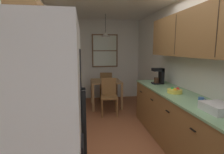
{
  "coord_description": "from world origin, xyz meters",
  "views": [
    {
      "loc": [
        -0.54,
        -2.34,
        1.62
      ],
      "look_at": [
        0.03,
        1.24,
        1.06
      ],
      "focal_mm": 29.17,
      "sensor_mm": 36.0,
      "label": 1
    }
  ],
  "objects_px": {
    "coffee_maker": "(159,76)",
    "dish_rack": "(218,108)",
    "dining_chair_near": "(109,94)",
    "dining_chair_far": "(106,85)",
    "trash_bin": "(78,101)",
    "fruit_bowl": "(175,91)",
    "mug_by_coffeemaker": "(201,101)",
    "dining_table": "(106,85)",
    "storage_canister": "(47,99)",
    "microwave_over_range": "(19,49)"
  },
  "relations": [
    {
      "from": "dining_chair_near",
      "to": "mug_by_coffeemaker",
      "type": "distance_m",
      "value": 2.48
    },
    {
      "from": "dining_chair_far",
      "to": "mug_by_coffeemaker",
      "type": "relative_size",
      "value": 8.21
    },
    {
      "from": "microwave_over_range",
      "to": "mug_by_coffeemaker",
      "type": "xyz_separation_m",
      "value": [
        2.08,
        0.34,
        -0.67
      ]
    },
    {
      "from": "dining_chair_far",
      "to": "dish_rack",
      "type": "relative_size",
      "value": 2.65
    },
    {
      "from": "dining_table",
      "to": "coffee_maker",
      "type": "xyz_separation_m",
      "value": [
        0.95,
        -1.44,
        0.45
      ]
    },
    {
      "from": "coffee_maker",
      "to": "fruit_bowl",
      "type": "height_order",
      "value": "coffee_maker"
    },
    {
      "from": "dining_chair_near",
      "to": "coffee_maker",
      "type": "bearing_deg",
      "value": -40.73
    },
    {
      "from": "microwave_over_range",
      "to": "dish_rack",
      "type": "distance_m",
      "value": 2.2
    },
    {
      "from": "dining_chair_near",
      "to": "dining_chair_far",
      "type": "height_order",
      "value": "same"
    },
    {
      "from": "dish_rack",
      "to": "dining_chair_near",
      "type": "bearing_deg",
      "value": 109.55
    },
    {
      "from": "storage_canister",
      "to": "mug_by_coffeemaker",
      "type": "xyz_separation_m",
      "value": [
        1.98,
        -0.21,
        -0.05
      ]
    },
    {
      "from": "dining_table",
      "to": "mug_by_coffeemaker",
      "type": "distance_m",
      "value": 3.06
    },
    {
      "from": "trash_bin",
      "to": "dish_rack",
      "type": "bearing_deg",
      "value": -57.15
    },
    {
      "from": "microwave_over_range",
      "to": "dining_table",
      "type": "bearing_deg",
      "value": 69.98
    },
    {
      "from": "dining_chair_near",
      "to": "dish_rack",
      "type": "xyz_separation_m",
      "value": [
        0.91,
        -2.56,
        0.45
      ]
    },
    {
      "from": "dining_chair_near",
      "to": "fruit_bowl",
      "type": "relative_size",
      "value": 3.69
    },
    {
      "from": "microwave_over_range",
      "to": "dining_chair_far",
      "type": "relative_size",
      "value": 0.7
    },
    {
      "from": "dining_chair_far",
      "to": "coffee_maker",
      "type": "height_order",
      "value": "coffee_maker"
    },
    {
      "from": "dining_chair_far",
      "to": "trash_bin",
      "type": "distance_m",
      "value": 1.5
    },
    {
      "from": "coffee_maker",
      "to": "dish_rack",
      "type": "relative_size",
      "value": 0.97
    },
    {
      "from": "trash_bin",
      "to": "fruit_bowl",
      "type": "bearing_deg",
      "value": -45.31
    },
    {
      "from": "coffee_maker",
      "to": "dining_table",
      "type": "bearing_deg",
      "value": 123.24
    },
    {
      "from": "trash_bin",
      "to": "dish_rack",
      "type": "xyz_separation_m",
      "value": [
        1.68,
        -2.61,
        0.61
      ]
    },
    {
      "from": "dining_chair_far",
      "to": "trash_bin",
      "type": "height_order",
      "value": "dining_chair_far"
    },
    {
      "from": "dining_chair_near",
      "to": "dish_rack",
      "type": "relative_size",
      "value": 2.65
    },
    {
      "from": "dining_chair_near",
      "to": "dining_chair_far",
      "type": "bearing_deg",
      "value": 86.08
    },
    {
      "from": "dining_chair_near",
      "to": "dining_table",
      "type": "bearing_deg",
      "value": 90.2
    },
    {
      "from": "dining_chair_near",
      "to": "coffee_maker",
      "type": "relative_size",
      "value": 2.74
    },
    {
      "from": "trash_bin",
      "to": "coffee_maker",
      "type": "distance_m",
      "value": 2.06
    },
    {
      "from": "dining_chair_far",
      "to": "coffee_maker",
      "type": "bearing_deg",
      "value": -67.55
    },
    {
      "from": "dining_table",
      "to": "mug_by_coffeemaker",
      "type": "height_order",
      "value": "mug_by_coffeemaker"
    },
    {
      "from": "storage_canister",
      "to": "dish_rack",
      "type": "height_order",
      "value": "storage_canister"
    },
    {
      "from": "storage_canister",
      "to": "coffee_maker",
      "type": "height_order",
      "value": "coffee_maker"
    },
    {
      "from": "trash_bin",
      "to": "storage_canister",
      "type": "xyz_separation_m",
      "value": [
        -0.3,
        -2.11,
        0.66
      ]
    },
    {
      "from": "dining_table",
      "to": "fruit_bowl",
      "type": "distance_m",
      "value": 2.44
    },
    {
      "from": "coffee_maker",
      "to": "mug_by_coffeemaker",
      "type": "height_order",
      "value": "coffee_maker"
    },
    {
      "from": "dining_chair_far",
      "to": "coffee_maker",
      "type": "distance_m",
      "value": 2.32
    },
    {
      "from": "trash_bin",
      "to": "dish_rack",
      "type": "height_order",
      "value": "dish_rack"
    },
    {
      "from": "coffee_maker",
      "to": "storage_canister",
      "type": "bearing_deg",
      "value": -148.31
    },
    {
      "from": "dining_chair_near",
      "to": "trash_bin",
      "type": "distance_m",
      "value": 0.79
    },
    {
      "from": "dining_table",
      "to": "storage_canister",
      "type": "height_order",
      "value": "storage_canister"
    },
    {
      "from": "microwave_over_range",
      "to": "storage_canister",
      "type": "relative_size",
      "value": 3.06
    },
    {
      "from": "dining_chair_near",
      "to": "mug_by_coffeemaker",
      "type": "bearing_deg",
      "value": -68.34
    },
    {
      "from": "storage_canister",
      "to": "coffee_maker",
      "type": "xyz_separation_m",
      "value": [
        2.02,
        1.25,
        0.07
      ]
    },
    {
      "from": "microwave_over_range",
      "to": "dining_chair_near",
      "type": "xyz_separation_m",
      "value": [
        1.18,
        2.61,
        -1.12
      ]
    },
    {
      "from": "dining_chair_near",
      "to": "trash_bin",
      "type": "relative_size",
      "value": 1.31
    },
    {
      "from": "trash_bin",
      "to": "mug_by_coffeemaker",
      "type": "bearing_deg",
      "value": -54.11
    },
    {
      "from": "dining_table",
      "to": "coffee_maker",
      "type": "distance_m",
      "value": 1.79
    },
    {
      "from": "coffee_maker",
      "to": "microwave_over_range",
      "type": "bearing_deg",
      "value": -139.83
    },
    {
      "from": "dining_chair_near",
      "to": "microwave_over_range",
      "type": "bearing_deg",
      "value": -114.38
    }
  ]
}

